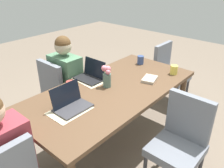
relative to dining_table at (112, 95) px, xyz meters
name	(u,v)px	position (x,y,z in m)	size (l,w,h in m)	color
ground_plane	(112,143)	(0.00, 0.00, -0.68)	(10.00, 10.00, 0.00)	#756656
dining_table	(112,95)	(0.00, 0.00, 0.00)	(1.98, 0.96, 0.75)	brown
chair_far_left_mid	(60,90)	(-0.11, 0.79, -0.18)	(0.44, 0.44, 0.90)	slate
person_far_left_mid	(67,87)	(-0.04, 0.73, -0.15)	(0.36, 0.40, 1.19)	#2D2D33
chair_head_right_left_far	(168,71)	(1.35, 0.05, -0.18)	(0.44, 0.44, 0.90)	slate
chair_near_right_near	(181,139)	(0.03, -0.81, -0.18)	(0.44, 0.44, 0.90)	slate
flower_vase	(107,76)	(-0.01, 0.07, 0.20)	(0.09, 0.10, 0.24)	#4C6B60
placemat_head_left_left_near	(70,111)	(-0.57, 0.00, 0.08)	(0.36, 0.26, 0.00)	beige
placemat_far_left_mid	(90,80)	(-0.02, 0.32, 0.08)	(0.36, 0.26, 0.00)	beige
laptop_head_left_left_near	(71,104)	(-0.54, 0.03, 0.12)	(0.32, 0.22, 0.21)	#38383D
laptop_far_left_mid	(91,75)	(0.01, 0.33, 0.12)	(0.22, 0.32, 0.21)	black
coffee_mug_near_left	(141,60)	(0.77, 0.17, 0.13)	(0.08, 0.08, 0.11)	#33477A
coffee_mug_near_right	(174,70)	(0.76, -0.31, 0.13)	(0.09, 0.09, 0.11)	#DBC64C
coffee_mug_centre_left	(71,85)	(-0.30, 0.31, 0.12)	(0.09, 0.09, 0.09)	#AD3D38
book_red_cover	(150,79)	(0.42, -0.20, 0.09)	(0.20, 0.14, 0.03)	#B2A38E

